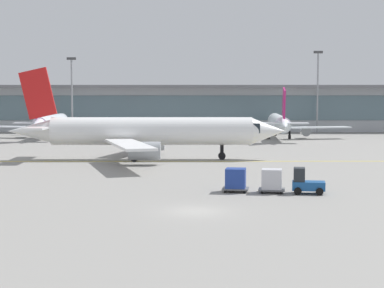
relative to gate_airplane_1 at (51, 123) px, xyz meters
name	(u,v)px	position (x,y,z in m)	size (l,w,h in m)	color
ground_plane	(196,211)	(26.33, -71.15, -2.63)	(400.00, 400.00, 0.00)	gray
taxiway_centreline_stripe	(151,161)	(20.96, -39.72, -2.63)	(110.00, 0.36, 0.01)	yellow
terminal_concourse	(197,108)	(26.33, 19.65, 2.29)	(206.33, 11.00, 9.60)	#B2B7BC
gate_airplane_1	(51,123)	(0.00, 0.00, 0.00)	(24.63, 26.43, 8.77)	silver
gate_airplane_2	(279,123)	(40.82, -2.01, 0.06)	(25.15, 27.07, 8.97)	white
taxiing_regional_jet	(148,132)	(20.53, -37.72, 0.72)	(33.61, 31.34, 11.16)	white
baggage_tug	(306,183)	(35.16, -63.59, -1.74)	(2.78, 1.94, 2.10)	#194C8C
cargo_dolly_lead	(272,180)	(32.48, -63.19, -1.58)	(2.31, 1.89, 1.94)	#595B60
cargo_dolly_trailing	(236,179)	(29.57, -62.75, -1.58)	(2.31, 1.89, 1.94)	#595B60
apron_light_mast_1	(72,92)	(1.89, 10.07, 5.52)	(1.80, 0.36, 14.93)	gray
apron_light_mast_2	(318,89)	(50.41, 12.91, 6.23)	(1.80, 0.36, 16.32)	gray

